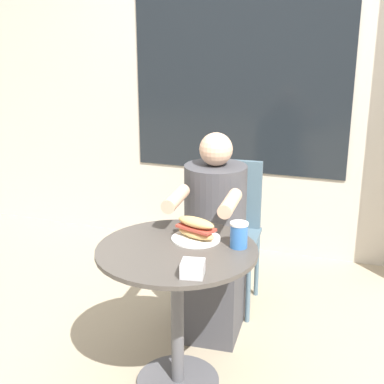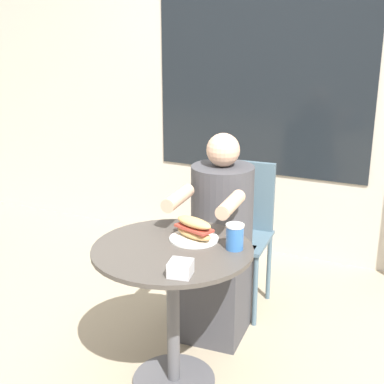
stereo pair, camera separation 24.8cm
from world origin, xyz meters
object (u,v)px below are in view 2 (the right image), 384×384
object	(u,v)px
seated_diner	(220,249)
sandwich_on_plate	(194,230)
cafe_table	(173,285)
diner_chair	(241,221)
drink_cup	(235,237)

from	to	relation	value
seated_diner	sandwich_on_plate	xyz separation A→B (m)	(0.04, -0.42, 0.26)
seated_diner	sandwich_on_plate	size ratio (longest dim) A/B	4.88
sandwich_on_plate	seated_diner	bearing A→B (deg)	95.39
cafe_table	sandwich_on_plate	world-z (taller)	sandwich_on_plate
seated_diner	sandwich_on_plate	world-z (taller)	seated_diner
diner_chair	seated_diner	size ratio (longest dim) A/B	0.78
cafe_table	drink_cup	bearing A→B (deg)	22.21
diner_chair	drink_cup	bearing A→B (deg)	103.73
diner_chair	drink_cup	size ratio (longest dim) A/B	7.52
cafe_table	diner_chair	bearing A→B (deg)	90.14
diner_chair	sandwich_on_plate	bearing A→B (deg)	89.32
diner_chair	sandwich_on_plate	distance (m)	0.80
diner_chair	drink_cup	world-z (taller)	diner_chair
seated_diner	diner_chair	bearing A→B (deg)	-92.75
sandwich_on_plate	drink_cup	size ratio (longest dim) A/B	1.97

